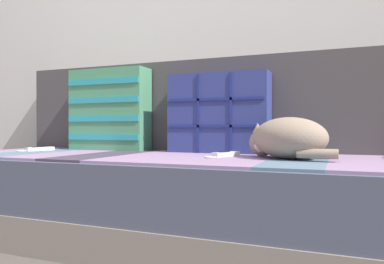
{
  "coord_description": "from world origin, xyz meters",
  "views": [
    {
      "loc": [
        0.77,
        -1.36,
        0.48
      ],
      "look_at": [
        0.2,
        0.05,
        0.46
      ],
      "focal_mm": 35.0,
      "sensor_mm": 36.0,
      "label": 1
    }
  ],
  "objects_px": {
    "throw_pillow_striped": "(110,110)",
    "sleeping_cat": "(286,139)",
    "couch": "(156,196)",
    "game_remote_near": "(38,149)",
    "throw_pillow_quilted": "(219,113)",
    "game_remote_far": "(224,154)"
  },
  "relations": [
    {
      "from": "couch",
      "to": "game_remote_near",
      "type": "xyz_separation_m",
      "value": [
        -0.68,
        0.0,
        0.19
      ]
    },
    {
      "from": "game_remote_far",
      "to": "couch",
      "type": "bearing_deg",
      "value": 176.43
    },
    {
      "from": "throw_pillow_striped",
      "to": "game_remote_near",
      "type": "distance_m",
      "value": 0.41
    },
    {
      "from": "sleeping_cat",
      "to": "game_remote_near",
      "type": "xyz_separation_m",
      "value": [
        -1.25,
        0.04,
        -0.07
      ]
    },
    {
      "from": "throw_pillow_quilted",
      "to": "game_remote_near",
      "type": "xyz_separation_m",
      "value": [
        -0.9,
        -0.21,
        -0.18
      ]
    },
    {
      "from": "throw_pillow_quilted",
      "to": "sleeping_cat",
      "type": "height_order",
      "value": "throw_pillow_quilted"
    },
    {
      "from": "couch",
      "to": "game_remote_near",
      "type": "relative_size",
      "value": 10.05
    },
    {
      "from": "throw_pillow_striped",
      "to": "sleeping_cat",
      "type": "distance_m",
      "value": 1.0
    },
    {
      "from": "couch",
      "to": "sleeping_cat",
      "type": "bearing_deg",
      "value": -3.31
    },
    {
      "from": "throw_pillow_striped",
      "to": "game_remote_near",
      "type": "xyz_separation_m",
      "value": [
        -0.29,
        -0.21,
        -0.21
      ]
    },
    {
      "from": "game_remote_near",
      "to": "game_remote_far",
      "type": "height_order",
      "value": "same"
    },
    {
      "from": "throw_pillow_striped",
      "to": "game_remote_far",
      "type": "distance_m",
      "value": 0.77
    },
    {
      "from": "couch",
      "to": "game_remote_far",
      "type": "distance_m",
      "value": 0.38
    },
    {
      "from": "throw_pillow_striped",
      "to": "sleeping_cat",
      "type": "bearing_deg",
      "value": -14.32
    },
    {
      "from": "game_remote_near",
      "to": "game_remote_far",
      "type": "relative_size",
      "value": 1.04
    },
    {
      "from": "couch",
      "to": "throw_pillow_striped",
      "type": "height_order",
      "value": "throw_pillow_striped"
    },
    {
      "from": "sleeping_cat",
      "to": "game_remote_far",
      "type": "distance_m",
      "value": 0.25
    },
    {
      "from": "throw_pillow_striped",
      "to": "game_remote_near",
      "type": "height_order",
      "value": "throw_pillow_striped"
    },
    {
      "from": "couch",
      "to": "throw_pillow_quilted",
      "type": "xyz_separation_m",
      "value": [
        0.22,
        0.21,
        0.37
      ]
    },
    {
      "from": "couch",
      "to": "game_remote_near",
      "type": "distance_m",
      "value": 0.71
    },
    {
      "from": "sleeping_cat",
      "to": "game_remote_far",
      "type": "bearing_deg",
      "value": 177.04
    },
    {
      "from": "sleeping_cat",
      "to": "game_remote_far",
      "type": "xyz_separation_m",
      "value": [
        -0.25,
        0.01,
        -0.07
      ]
    }
  ]
}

